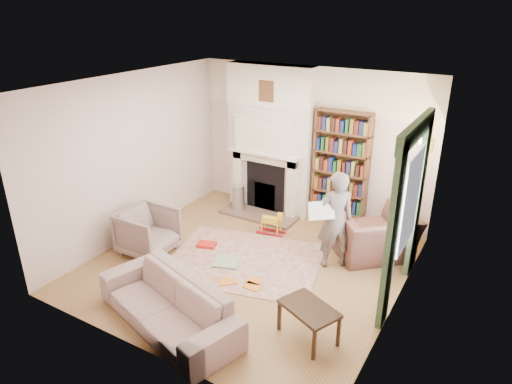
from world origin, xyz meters
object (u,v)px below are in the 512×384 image
Objects in this scene: bookcase at (341,163)px; coffee_table at (308,322)px; armchair_left at (148,232)px; sofa at (168,304)px; armchair_reading at (374,234)px; man_reading at (335,220)px; paraffin_heater at (238,198)px; rocking_horse at (271,223)px.

bookcase reaches higher than coffee_table.
sofa is at bearing -131.09° from armchair_left.
armchair_reading is 3.64m from armchair_left.
man_reading is 2.23× the size of coffee_table.
bookcase is 3.43m from coffee_table.
armchair_reading is 2.15× the size of paraffin_heater.
armchair_left is at bearing 156.95° from sofa.
bookcase is 1.49m from armchair_reading.
rocking_horse is at bearing 152.47° from coffee_table.
bookcase is 1.64m from rocking_horse.
coffee_table reaches higher than rocking_horse.
paraffin_heater is at bearing -12.42° from armchair_left.
bookcase is at bearing -42.13° from armchair_left.
armchair_reading reaches higher than armchair_left.
sofa is at bearing -72.08° from paraffin_heater.
man_reading reaches higher than paraffin_heater.
coffee_table is at bearing -44.46° from paraffin_heater.
coffee_table is at bearing 62.92° from man_reading.
man_reading reaches higher than sofa.
coffee_table is (0.86, -3.18, -0.95)m from bookcase.
sofa is 1.37× the size of man_reading.
man_reading is 3.15× the size of rocking_horse.
bookcase is 0.87× the size of sofa.
armchair_reading is at bearing -6.74° from paraffin_heater.
coffee_table is (0.37, -1.73, -0.55)m from man_reading.
man_reading is at bearing 79.37° from sofa.
armchair_reading is 0.85m from man_reading.
armchair_reading is 3.45m from sofa.
coffee_table is at bearing 45.51° from armchair_reading.
sofa reaches higher than rocking_horse.
armchair_reading is at bearing -62.46° from armchair_left.
armchair_left is 0.38× the size of sofa.
man_reading reaches higher than rocking_horse.
man_reading reaches higher than armchair_reading.
bookcase is 4.02m from sofa.
sofa is (1.49, -1.26, -0.06)m from armchair_left.
paraffin_heater is (-2.78, 0.33, -0.11)m from armchair_reading.
armchair_reading is 1.69× the size of coffee_table.
armchair_reading is (0.94, -0.85, -0.79)m from bookcase.
sofa is 2.83m from rocking_horse.
rocking_horse is at bearing -57.10° from man_reading.
bookcase is 1.56× the size of armchair_reading.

